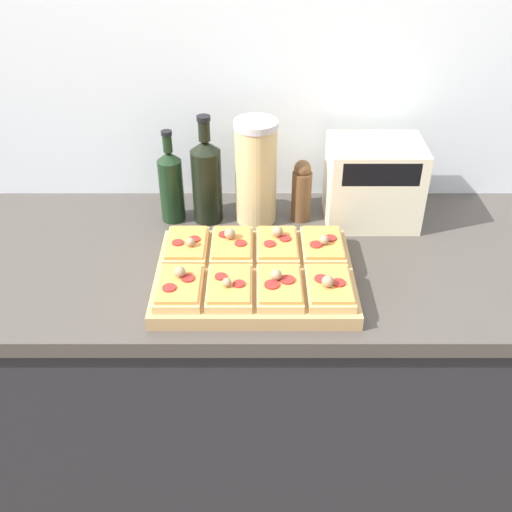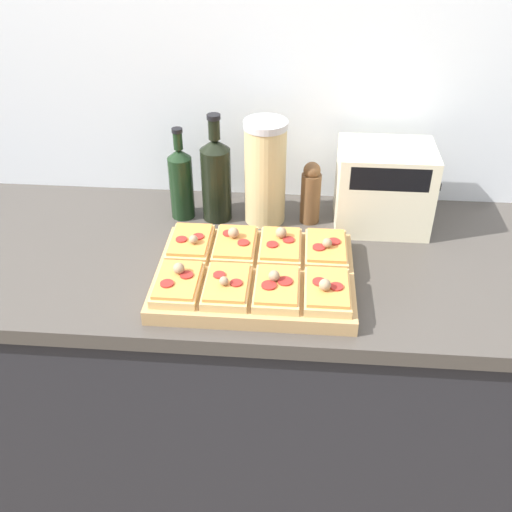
% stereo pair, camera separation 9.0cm
% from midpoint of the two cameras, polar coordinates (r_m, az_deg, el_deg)
% --- Properties ---
extents(wall_back, '(6.00, 0.06, 2.50)m').
position_cam_midpoint_polar(wall_back, '(1.70, 1.64, 17.34)').
color(wall_back, silver).
rests_on(wall_back, ground_plane).
extents(kitchen_counter, '(2.63, 0.67, 0.89)m').
position_cam_midpoint_polar(kitchen_counter, '(1.82, 0.58, -11.39)').
color(kitchen_counter, '#232328').
rests_on(kitchen_counter, ground_plane).
extents(cutting_board, '(0.47, 0.35, 0.04)m').
position_cam_midpoint_polar(cutting_board, '(1.42, 1.72, -1.97)').
color(cutting_board, tan).
rests_on(cutting_board, kitchen_counter).
extents(pizza_slice_back_left, '(0.10, 0.16, 0.05)m').
position_cam_midpoint_polar(pizza_slice_back_left, '(1.49, -4.54, 1.23)').
color(pizza_slice_back_left, tan).
rests_on(pizza_slice_back_left, cutting_board).
extents(pizza_slice_back_midleft, '(0.10, 0.16, 0.06)m').
position_cam_midpoint_polar(pizza_slice_back_midleft, '(1.48, -0.26, 1.09)').
color(pizza_slice_back_midleft, tan).
rests_on(pizza_slice_back_midleft, cutting_board).
extents(pizza_slice_back_midright, '(0.10, 0.16, 0.06)m').
position_cam_midpoint_polar(pizza_slice_back_midright, '(1.47, 4.09, 0.91)').
color(pizza_slice_back_midright, tan).
rests_on(pizza_slice_back_midright, cutting_board).
extents(pizza_slice_back_right, '(0.10, 0.16, 0.05)m').
position_cam_midpoint_polar(pizza_slice_back_right, '(1.48, 8.43, 0.66)').
color(pizza_slice_back_right, tan).
rests_on(pizza_slice_back_right, cutting_board).
extents(pizza_slice_front_left, '(0.10, 0.16, 0.05)m').
position_cam_midpoint_polar(pizza_slice_front_left, '(1.35, -5.57, -2.60)').
color(pizza_slice_front_left, tan).
rests_on(pizza_slice_front_left, cutting_board).
extents(pizza_slice_front_midleft, '(0.10, 0.16, 0.05)m').
position_cam_midpoint_polar(pizza_slice_front_midleft, '(1.34, -0.85, -2.89)').
color(pizza_slice_front_midleft, tan).
rests_on(pizza_slice_front_midleft, cutting_board).
extents(pizza_slice_front_midright, '(0.10, 0.16, 0.05)m').
position_cam_midpoint_polar(pizza_slice_front_midright, '(1.34, 3.93, -3.09)').
color(pizza_slice_front_midright, tan).
rests_on(pizza_slice_front_midright, cutting_board).
extents(pizza_slice_front_right, '(0.10, 0.16, 0.05)m').
position_cam_midpoint_polar(pizza_slice_front_right, '(1.34, 8.72, -3.31)').
color(pizza_slice_front_right, tan).
rests_on(pizza_slice_front_right, cutting_board).
extents(olive_oil_bottle, '(0.07, 0.07, 0.26)m').
position_cam_midpoint_polar(olive_oil_bottle, '(1.65, -5.59, 7.04)').
color(olive_oil_bottle, black).
rests_on(olive_oil_bottle, kitchen_counter).
extents(wine_bottle, '(0.08, 0.08, 0.30)m').
position_cam_midpoint_polar(wine_bottle, '(1.63, -2.23, 7.46)').
color(wine_bottle, black).
rests_on(wine_bottle, kitchen_counter).
extents(grain_jar_tall, '(0.12, 0.12, 0.29)m').
position_cam_midpoint_polar(grain_jar_tall, '(1.61, 2.49, 7.95)').
color(grain_jar_tall, tan).
rests_on(grain_jar_tall, kitchen_counter).
extents(pepper_mill, '(0.05, 0.05, 0.18)m').
position_cam_midpoint_polar(pepper_mill, '(1.64, 6.81, 5.94)').
color(pepper_mill, brown).
rests_on(pepper_mill, kitchen_counter).
extents(toaster_oven, '(0.27, 0.18, 0.23)m').
position_cam_midpoint_polar(toaster_oven, '(1.65, 13.61, 6.35)').
color(toaster_oven, beige).
rests_on(toaster_oven, kitchen_counter).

